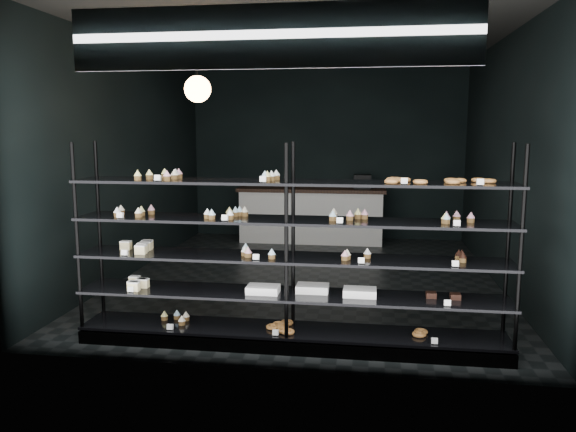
% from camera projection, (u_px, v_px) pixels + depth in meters
% --- Properties ---
extents(room, '(5.01, 6.01, 3.20)m').
position_uv_depth(room, '(309.00, 161.00, 7.47)').
color(room, black).
rests_on(room, ground).
extents(display_shelf, '(4.00, 0.50, 1.91)m').
position_uv_depth(display_shelf, '(288.00, 281.00, 5.21)').
color(display_shelf, black).
rests_on(display_shelf, room).
extents(signage, '(3.30, 0.05, 0.50)m').
position_uv_depth(signage, '(270.00, 36.00, 4.43)').
color(signage, '#110C40').
rests_on(signage, room).
extents(pendant_lamp, '(0.28, 0.28, 0.87)m').
position_uv_depth(pendant_lamp, '(198.00, 89.00, 6.02)').
color(pendant_lamp, black).
rests_on(pendant_lamp, room).
extents(service_counter, '(2.63, 0.65, 1.23)m').
position_uv_depth(service_counter, '(312.00, 214.00, 10.11)').
color(service_counter, silver).
rests_on(service_counter, room).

